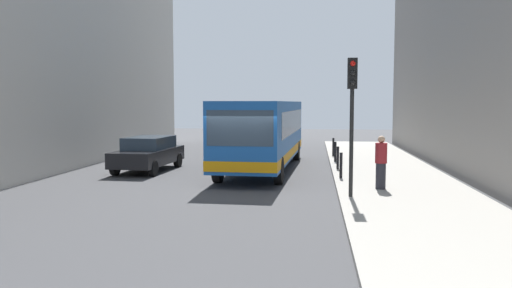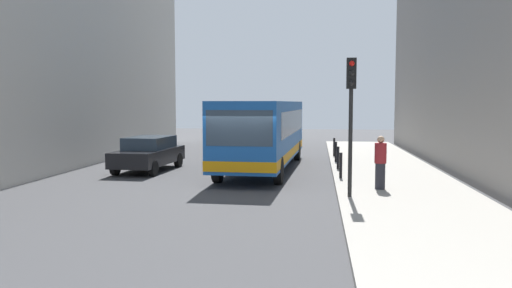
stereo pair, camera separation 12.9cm
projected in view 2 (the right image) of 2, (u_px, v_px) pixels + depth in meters
ground_plane at (242, 188)px, 17.82m from camera, size 80.00×80.00×0.00m
sidewalk at (402, 189)px, 17.16m from camera, size 4.40×40.00×0.15m
bus at (264, 131)px, 22.53m from camera, size 3.02×11.12×3.00m
car_beside_bus at (149, 153)px, 22.16m from camera, size 2.10×4.51×1.48m
car_behind_bus at (273, 138)px, 31.65m from camera, size 2.13×4.52×1.48m
traffic_light at (351, 101)px, 15.04m from camera, size 0.28×0.33×4.10m
bollard_near at (341, 165)px, 19.00m from camera, size 0.11×0.11×0.95m
bollard_mid at (338, 158)px, 21.63m from camera, size 0.11×0.11×0.95m
bollard_far at (336, 152)px, 24.26m from camera, size 0.11×0.11×0.95m
bollard_farthest at (334, 147)px, 26.89m from camera, size 0.11×0.11×0.95m
pedestrian_near_signal at (380, 163)px, 16.55m from camera, size 0.38×0.38×1.73m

